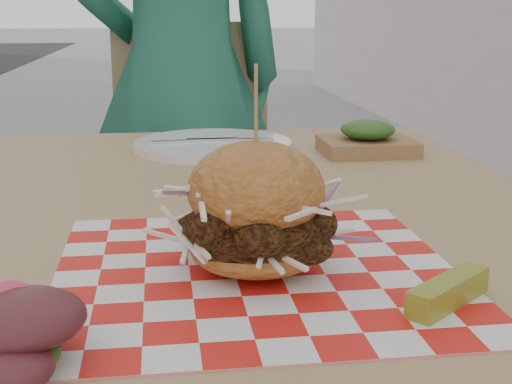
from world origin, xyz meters
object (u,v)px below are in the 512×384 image
patio_table (241,280)px  patio_chair (194,174)px  sandwich (256,216)px  diner (181,78)px

patio_table → patio_chair: 1.09m
patio_chair → sandwich: bearing=-90.5°
diner → patio_table: diner is taller
patio_chair → diner: bearing=-162.6°
patio_table → sandwich: 0.22m
diner → sandwich: diner is taller
diner → patio_chair: 0.26m
diner → sandwich: bearing=79.0°
patio_table → sandwich: (-0.01, -0.18, 0.13)m
diner → patio_table: bearing=79.5°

